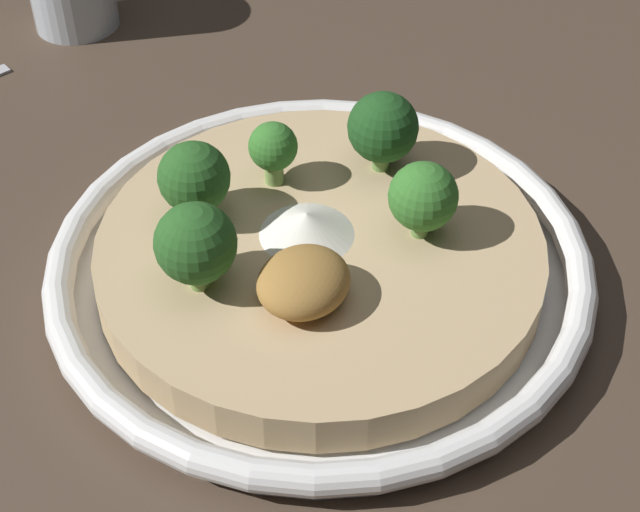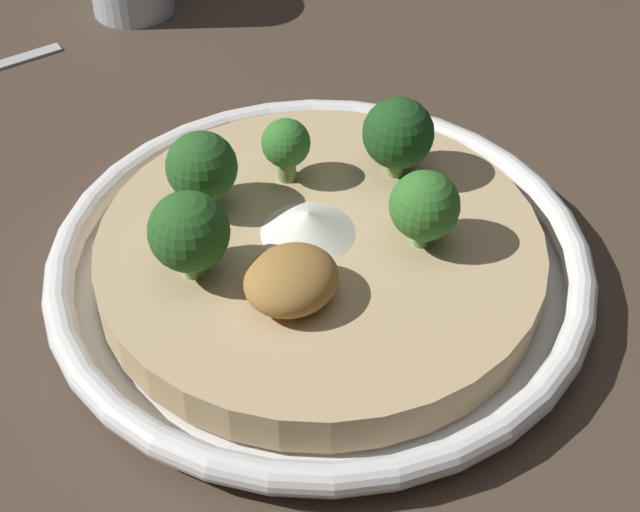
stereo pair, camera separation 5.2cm
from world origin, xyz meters
The scene contains 9 objects.
ground_plane centered at (0.00, 0.00, 0.00)m, with size 6.00×6.00×0.00m, color #47382B.
risotto_bowl centered at (0.00, 0.00, 0.01)m, with size 0.29×0.29×0.03m.
cheese_sprinkle centered at (0.00, -0.01, 0.04)m, with size 0.05×0.05×0.01m.
crispy_onion_garnish centered at (0.04, 0.02, 0.04)m, with size 0.05×0.04×0.02m.
broccoli_back_left centered at (-0.03, 0.04, 0.06)m, with size 0.04×0.04×0.04m.
broccoli_front_right centered at (0.02, -0.06, 0.06)m, with size 0.04×0.04×0.05m.
broccoli_front centered at (-0.03, -0.05, 0.05)m, with size 0.03×0.03×0.04m.
broccoli_front_left centered at (-0.07, -0.01, 0.06)m, with size 0.04×0.04×0.05m.
broccoli_right centered at (0.06, -0.03, 0.06)m, with size 0.04×0.04×0.05m.
Camera 2 is at (0.28, 0.26, 0.37)m, focal length 55.00 mm.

